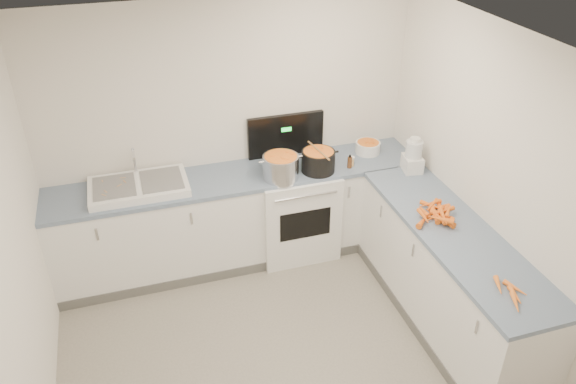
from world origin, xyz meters
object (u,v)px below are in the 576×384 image
object	(u,v)px
mixing_bowl	(368,147)
steel_pot	(281,168)
spice_jar	(352,162)
stove	(294,208)
food_processor	(413,157)
extract_bottle	(350,162)
black_pot	(318,162)
sink	(139,186)

from	to	relation	value
mixing_bowl	steel_pot	bearing A→B (deg)	-167.01
steel_pot	spice_jar	bearing A→B (deg)	1.41
stove	mixing_bowl	bearing A→B (deg)	5.46
spice_jar	food_processor	xyz separation A→B (m)	(0.51, -0.25, 0.11)
extract_bottle	spice_jar	size ratio (longest dim) A/B	1.37
black_pot	food_processor	xyz separation A→B (m)	(0.84, -0.26, 0.05)
extract_bottle	mixing_bowl	bearing A→B (deg)	38.62
sink	extract_bottle	distance (m)	1.95
extract_bottle	food_processor	size ratio (longest dim) A/B	0.32
sink	mixing_bowl	bearing A→B (deg)	1.53
sink	black_pot	world-z (taller)	sink
stove	sink	world-z (taller)	stove
stove	food_processor	size ratio (longest dim) A/B	4.01
sink	steel_pot	bearing A→B (deg)	-7.40
extract_bottle	spice_jar	bearing A→B (deg)	40.10
sink	spice_jar	size ratio (longest dim) A/B	10.73
mixing_bowl	black_pot	bearing A→B (deg)	-161.20
stove	black_pot	distance (m)	0.60
sink	food_processor	distance (m)	2.52
black_pot	extract_bottle	size ratio (longest dim) A/B	2.85
stove	mixing_bowl	world-z (taller)	stove
extract_bottle	spice_jar	world-z (taller)	extract_bottle
mixing_bowl	spice_jar	distance (m)	0.33
sink	mixing_bowl	distance (m)	2.24
sink	food_processor	world-z (taller)	food_processor
sink	stove	bearing A→B (deg)	-0.62
food_processor	spice_jar	bearing A→B (deg)	153.30
stove	extract_bottle	distance (m)	0.74
extract_bottle	spice_jar	distance (m)	0.04
steel_pot	mixing_bowl	world-z (taller)	steel_pot
black_pot	sink	bearing A→B (deg)	174.96
sink	spice_jar	bearing A→B (deg)	-4.25
steel_pot	stove	bearing A→B (deg)	39.18
stove	mixing_bowl	size ratio (longest dim) A/B	5.53
mixing_bowl	food_processor	xyz separation A→B (m)	(0.24, -0.46, 0.09)
steel_pot	black_pot	xyz separation A→B (m)	(0.37, 0.02, -0.01)
stove	extract_bottle	xyz separation A→B (m)	(0.50, -0.16, 0.52)
black_pot	mixing_bowl	xyz separation A→B (m)	(0.60, 0.20, -0.04)
mixing_bowl	food_processor	world-z (taller)	food_processor
black_pot	mixing_bowl	world-z (taller)	black_pot
steel_pot	mixing_bowl	bearing A→B (deg)	12.99
spice_jar	food_processor	distance (m)	0.58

